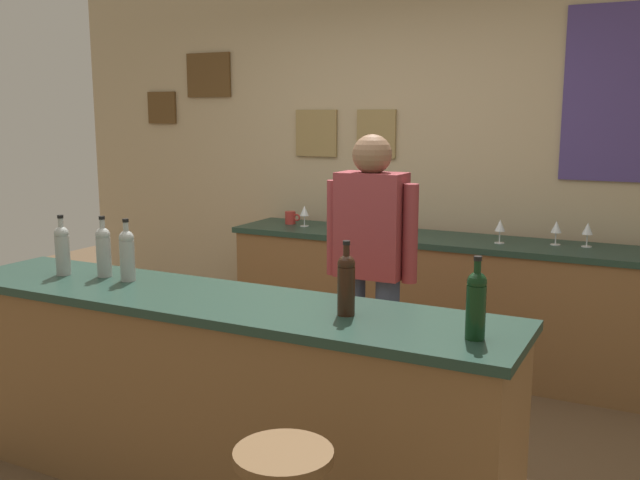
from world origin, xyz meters
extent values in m
plane|color=brown|center=(0.00, 0.00, 0.00)|extent=(10.00, 10.00, 0.00)
cube|color=tan|center=(0.00, 2.03, 1.40)|extent=(6.00, 0.06, 2.80)
cube|color=brown|center=(-2.20, 1.99, 1.78)|extent=(0.29, 0.02, 0.27)
cube|color=brown|center=(-1.70, 1.99, 2.04)|extent=(0.42, 0.02, 0.36)
cube|color=#997F4C|center=(-0.70, 1.99, 1.58)|extent=(0.35, 0.02, 0.36)
cube|color=#997F4C|center=(-0.20, 1.99, 1.58)|extent=(0.31, 0.02, 0.36)
cube|color=brown|center=(0.00, -0.40, 0.44)|extent=(2.72, 0.57, 0.88)
cube|color=#1E382D|center=(0.00, -0.40, 0.90)|extent=(2.78, 0.60, 0.04)
cube|color=brown|center=(0.40, 1.65, 0.43)|extent=(2.91, 0.53, 0.86)
cube|color=#1E382D|center=(0.40, 1.65, 0.88)|extent=(2.97, 0.56, 0.04)
cylinder|color=#384766|center=(0.48, 0.53, 0.43)|extent=(0.13, 0.13, 0.86)
cylinder|color=#384766|center=(0.28, 0.53, 0.43)|extent=(0.13, 0.13, 0.86)
cube|color=maroon|center=(0.38, 0.53, 1.14)|extent=(0.36, 0.20, 0.56)
sphere|color=brown|center=(0.38, 0.53, 1.51)|extent=(0.21, 0.21, 0.21)
cylinder|color=maroon|center=(0.60, 0.53, 1.11)|extent=(0.08, 0.08, 0.52)
cylinder|color=maroon|center=(0.16, 0.53, 1.11)|extent=(0.08, 0.08, 0.52)
cylinder|color=brown|center=(0.78, -1.11, 0.66)|extent=(0.32, 0.32, 0.03)
cylinder|color=#999E99|center=(-0.92, -0.38, 1.02)|extent=(0.07, 0.07, 0.20)
sphere|color=#999E99|center=(-0.92, -0.38, 1.13)|extent=(0.07, 0.07, 0.07)
cylinder|color=#999E99|center=(-0.92, -0.38, 1.17)|extent=(0.03, 0.03, 0.09)
cylinder|color=black|center=(-0.92, -0.38, 1.22)|extent=(0.03, 0.03, 0.02)
cylinder|color=#999E99|center=(-0.71, -0.32, 1.02)|extent=(0.07, 0.07, 0.20)
sphere|color=#999E99|center=(-0.71, -0.32, 1.13)|extent=(0.07, 0.07, 0.07)
cylinder|color=#999E99|center=(-0.71, -0.32, 1.17)|extent=(0.03, 0.03, 0.09)
cylinder|color=black|center=(-0.71, -0.32, 1.22)|extent=(0.03, 0.03, 0.02)
cylinder|color=#999E99|center=(-0.54, -0.33, 1.02)|extent=(0.07, 0.07, 0.20)
sphere|color=#999E99|center=(-0.54, -0.33, 1.13)|extent=(0.07, 0.07, 0.07)
cylinder|color=#999E99|center=(-0.54, -0.33, 1.17)|extent=(0.03, 0.03, 0.09)
cylinder|color=black|center=(-0.54, -0.33, 1.22)|extent=(0.03, 0.03, 0.02)
cylinder|color=black|center=(0.66, -0.39, 1.02)|extent=(0.07, 0.07, 0.20)
sphere|color=black|center=(0.66, -0.39, 1.13)|extent=(0.07, 0.07, 0.07)
cylinder|color=black|center=(0.66, -0.39, 1.17)|extent=(0.03, 0.03, 0.09)
cylinder|color=black|center=(0.66, -0.39, 1.22)|extent=(0.03, 0.03, 0.02)
cylinder|color=black|center=(1.21, -0.46, 1.02)|extent=(0.07, 0.07, 0.20)
sphere|color=black|center=(1.21, -0.46, 1.13)|extent=(0.07, 0.07, 0.07)
cylinder|color=black|center=(1.21, -0.46, 1.17)|extent=(0.03, 0.03, 0.09)
cylinder|color=black|center=(1.21, -0.46, 1.22)|extent=(0.03, 0.03, 0.02)
cylinder|color=silver|center=(-0.63, 1.65, 0.90)|extent=(0.06, 0.06, 0.00)
cylinder|color=silver|center=(-0.63, 1.65, 0.94)|extent=(0.01, 0.01, 0.07)
cone|color=silver|center=(-0.63, 1.65, 1.02)|extent=(0.07, 0.07, 0.08)
cylinder|color=silver|center=(0.82, 1.61, 0.90)|extent=(0.06, 0.06, 0.00)
cylinder|color=silver|center=(0.82, 1.61, 0.94)|extent=(0.01, 0.01, 0.07)
cone|color=silver|center=(0.82, 1.61, 1.02)|extent=(0.07, 0.07, 0.08)
cylinder|color=silver|center=(1.15, 1.71, 0.90)|extent=(0.06, 0.06, 0.00)
cylinder|color=silver|center=(1.15, 1.71, 0.94)|extent=(0.01, 0.01, 0.07)
cone|color=silver|center=(1.15, 1.71, 1.02)|extent=(0.07, 0.07, 0.08)
cylinder|color=silver|center=(1.34, 1.73, 0.90)|extent=(0.06, 0.06, 0.00)
cylinder|color=silver|center=(1.34, 1.73, 0.94)|extent=(0.01, 0.01, 0.07)
cone|color=silver|center=(1.34, 1.73, 1.02)|extent=(0.07, 0.07, 0.08)
cylinder|color=#B2332D|center=(-0.78, 1.71, 0.95)|extent=(0.08, 0.08, 0.09)
torus|color=#B2332D|center=(-0.72, 1.71, 0.95)|extent=(0.06, 0.01, 0.06)
camera|label=1|loc=(1.81, -2.88, 1.72)|focal=39.43mm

